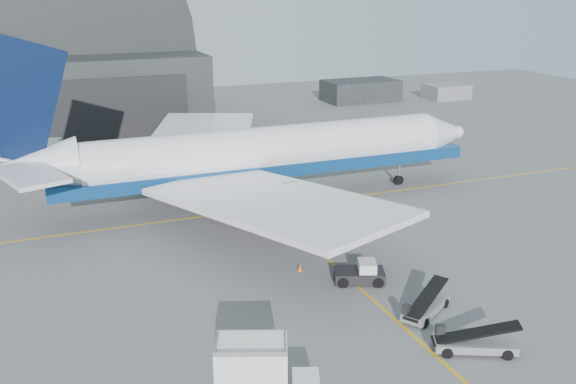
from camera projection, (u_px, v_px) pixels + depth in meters
name	position (u px, v px, depth m)	size (l,w,h in m)	color
ground	(362.00, 290.00, 47.79)	(200.00, 200.00, 0.00)	#565659
taxi_lines	(297.00, 232.00, 58.96)	(80.00, 42.12, 0.02)	#CA8F13
hangar	(23.00, 71.00, 94.37)	(50.00, 28.30, 28.00)	black
distant_bldg_a	(360.00, 101.00, 124.76)	(14.00, 8.00, 4.00)	black
distant_bldg_b	(446.00, 99.00, 127.24)	(8.00, 6.00, 2.80)	gray
airliner	(250.00, 156.00, 65.15)	(52.14, 50.56, 18.30)	white
catering_truck	(261.00, 377.00, 33.84)	(6.10, 4.02, 3.94)	gray
pushback_tug	(361.00, 274.00, 48.97)	(4.27, 3.36, 1.75)	black
belt_loader_a	(425.00, 307.00, 44.17)	(4.81, 3.86, 1.90)	gray
belt_loader_b	(474.00, 343.00, 39.68)	(5.29, 3.65, 2.03)	gray
traffic_cone	(300.00, 268.00, 50.89)	(0.39, 0.39, 0.56)	#FF5D08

